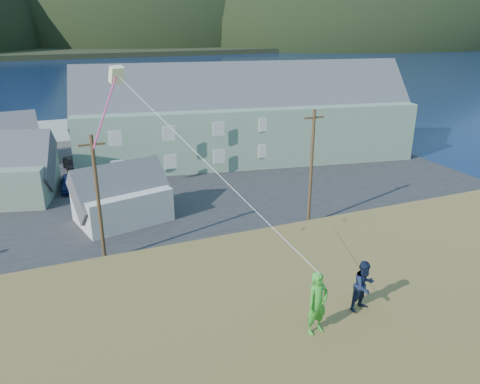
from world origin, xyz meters
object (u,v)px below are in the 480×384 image
object	(u,v)px
wharf	(27,135)
shed_white	(121,196)
kite_flyer_green	(317,303)
kite_flyer_navy	(364,286)
lodge	(245,115)

from	to	relation	value
wharf	shed_white	bearing A→B (deg)	-76.93
kite_flyer_green	shed_white	bearing A→B (deg)	81.71
wharf	kite_flyer_green	distance (m)	59.43
shed_white	kite_flyer_navy	size ratio (longest dim) A/B	5.15
wharf	lodge	bearing A→B (deg)	-39.65
shed_white	kite_flyer_green	distance (m)	26.65
wharf	shed_white	world-z (taller)	shed_white
lodge	shed_white	size ratio (longest dim) A/B	4.75
lodge	shed_white	xyz separation A→B (m)	(-15.87, -12.93, -2.77)
kite_flyer_green	kite_flyer_navy	distance (m)	1.85
wharf	kite_flyer_green	size ratio (longest dim) A/B	14.45
wharf	lodge	xyz separation A→B (m)	(23.37, -19.37, 4.50)
lodge	kite_flyer_navy	distance (m)	40.56
lodge	kite_flyer_green	world-z (taller)	lodge
lodge	wharf	bearing A→B (deg)	150.35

